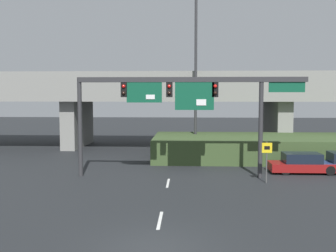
{
  "coord_description": "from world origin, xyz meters",
  "views": [
    {
      "loc": [
        1.12,
        -13.22,
        5.26
      ],
      "look_at": [
        0.0,
        10.01,
        3.44
      ],
      "focal_mm": 42.0,
      "sensor_mm": 36.0,
      "label": 1
    }
  ],
  "objects": [
    {
      "name": "ground_plane",
      "position": [
        0.0,
        0.0,
        0.0
      ],
      "size": [
        160.0,
        160.0,
        0.0
      ],
      "primitive_type": "plane",
      "color": "black"
    },
    {
      "name": "speed_limit_sign",
      "position": [
        5.89,
        10.24,
        1.62
      ],
      "size": [
        0.6,
        0.11,
        2.49
      ],
      "color": "#4C4C4C",
      "rests_on": "ground"
    },
    {
      "name": "lane_markings",
      "position": [
        0.0,
        13.48,
        0.0
      ],
      "size": [
        0.14,
        37.51,
        0.01
      ],
      "color": "silver",
      "rests_on": "ground"
    },
    {
      "name": "parked_sedan_near_right",
      "position": [
        9.03,
        13.52,
        0.63
      ],
      "size": [
        4.69,
        1.79,
        1.36
      ],
      "rotation": [
        0.0,
        0.0,
        -0.0
      ],
      "color": "maroon",
      "rests_on": "ground"
    },
    {
      "name": "overpass_bridge",
      "position": [
        0.0,
        26.66,
        5.29
      ],
      "size": [
        47.72,
        9.29,
        7.43
      ],
      "color": "gray",
      "rests_on": "ground"
    },
    {
      "name": "grass_embankment",
      "position": [
        7.41,
        19.55,
        0.93
      ],
      "size": [
        18.01,
        7.71,
        1.85
      ],
      "color": "#384C28",
      "rests_on": "ground"
    },
    {
      "name": "highway_light_pole_near",
      "position": [
        1.87,
        21.17,
        7.61
      ],
      "size": [
        0.7,
        0.36,
        14.46
      ],
      "color": "#2D2D30",
      "rests_on": "ground"
    },
    {
      "name": "signal_gantry",
      "position": [
        0.85,
        11.75,
        5.15
      ],
      "size": [
        14.55,
        0.44,
        6.41
      ],
      "color": "#2D2D30",
      "rests_on": "ground"
    }
  ]
}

